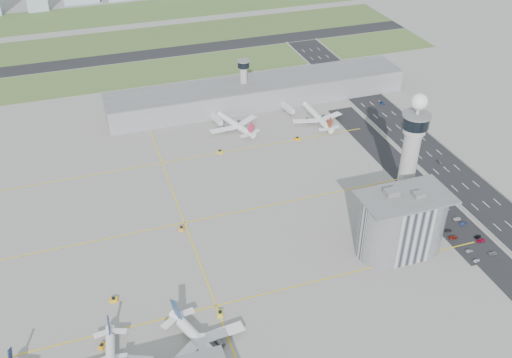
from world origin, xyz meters
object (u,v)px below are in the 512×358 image
object	(u,v)px
tug_0	(102,346)
car_lot_5	(435,214)
car_lot_1	(469,251)
tug_5	(297,138)
car_lot_2	(453,237)
jet_bridge_far_0	(212,117)
tug_2	(220,313)
admin_building	(402,223)
car_hw_4	(328,73)
control_tower	(411,148)
airplane_far_b	(317,113)
car_lot_8	(478,236)
car_lot_10	(457,219)
tug_1	(114,299)
car_lot_7	(481,240)
secondary_tower	(244,78)
car_lot_11	(447,209)
car_lot_0	(477,260)
car_lot_4	(438,220)
airplane_far_a	(233,120)
airplane_near_c	(205,342)
car_hw_2	(382,103)
car_lot_6	(493,253)
car_hw_1	(439,162)
tug_4	(220,152)
jet_bridge_far_1	(282,106)
tug_3	(181,228)
car_lot_9	(463,224)
car_lot_3	(448,230)

from	to	relation	value
tug_0	car_lot_5	distance (m)	174.96
car_lot_1	car_lot_5	xyz separation A→B (m)	(0.70, 30.02, -0.03)
tug_5	car_lot_2	world-z (taller)	tug_5
jet_bridge_far_0	tug_2	world-z (taller)	jet_bridge_far_0
admin_building	car_hw_4	distance (m)	208.40
control_tower	airplane_far_b	bearing A→B (deg)	92.43
car_lot_8	car_lot_10	distance (m)	15.27
tug_1	car_lot_7	world-z (taller)	tug_1
secondary_tower	car_lot_11	distance (m)	166.77
tug_0	car_lot_0	world-z (taller)	tug_0
car_lot_4	car_lot_8	size ratio (longest dim) A/B	0.99
car_lot_2	car_lot_4	bearing A→B (deg)	0.73
car_lot_8	car_lot_10	size ratio (longest dim) A/B	0.85
airplane_far_a	car_lot_10	xyz separation A→B (m)	(80.08, -129.72, -5.39)
tug_1	tug_0	bearing A→B (deg)	170.53
car_lot_4	airplane_near_c	bearing A→B (deg)	99.70
car_hw_2	car_hw_4	distance (m)	62.41
control_tower	car_lot_6	xyz separation A→B (m)	(20.67, -48.18, -34.45)
car_lot_8	secondary_tower	bearing A→B (deg)	13.19
car_lot_5	car_hw_1	world-z (taller)	car_hw_1
car_lot_2	car_lot_4	world-z (taller)	car_lot_2
car_lot_5	airplane_far_a	bearing A→B (deg)	25.62
tug_5	jet_bridge_far_0	bearing A→B (deg)	48.11
jet_bridge_far_0	car_lot_6	distance (m)	194.61
admin_building	car_hw_1	world-z (taller)	admin_building
tug_4	car_hw_4	size ratio (longest dim) A/B	0.91
jet_bridge_far_1	car_lot_8	size ratio (longest dim) A/B	3.88
tug_5	car_lot_4	world-z (taller)	tug_5
secondary_tower	car_lot_7	bearing A→B (deg)	-70.67
jet_bridge_far_1	car_hw_4	distance (m)	72.36
airplane_near_c	airplane_far_b	bearing A→B (deg)	122.07
car_lot_11	airplane_far_a	bearing A→B (deg)	32.48
tug_3	car_lot_4	world-z (taller)	tug_3
jet_bridge_far_1	tug_4	bearing A→B (deg)	-63.39
car_lot_10	car_hw_2	size ratio (longest dim) A/B	0.91
admin_building	car_lot_1	world-z (taller)	admin_building
jet_bridge_far_1	car_lot_1	bearing A→B (deg)	0.58
secondary_tower	airplane_far_a	distance (m)	39.12
airplane_near_c	airplane_far_a	distance (m)	181.10
tug_0	car_lot_7	world-z (taller)	tug_0
car_lot_9	car_lot_7	bearing A→B (deg)	171.10
car_lot_5	car_lot_3	bearing A→B (deg)	170.71
car_lot_10	tug_2	bearing A→B (deg)	101.08
control_tower	jet_bridge_far_1	distance (m)	129.66
secondary_tower	car_lot_8	size ratio (longest dim) A/B	8.84
car_lot_6	car_lot_8	distance (m)	12.75
car_lot_4	car_lot_9	size ratio (longest dim) A/B	0.90
airplane_far_b	tug_1	distance (m)	192.00
tug_1	car_lot_2	world-z (taller)	tug_1
car_lot_10	tug_3	bearing A→B (deg)	75.71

